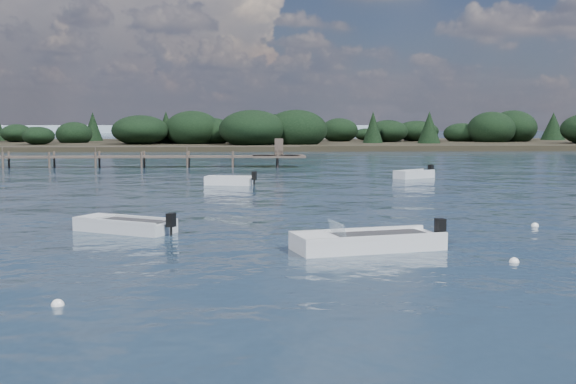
{
  "coord_description": "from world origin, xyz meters",
  "views": [
    {
      "loc": [
        1.41,
        -21.02,
        4.54
      ],
      "look_at": [
        3.17,
        14.0,
        1.0
      ],
      "focal_mm": 45.0,
      "sensor_mm": 36.0,
      "label": 1
    }
  ],
  "objects": [
    {
      "name": "jetty",
      "position": [
        -21.74,
        47.99,
        0.98
      ],
      "size": [
        64.5,
        3.2,
        3.4
      ],
      "color": "#4E4239",
      "rests_on": "ground"
    },
    {
      "name": "buoy_b",
      "position": [
        9.75,
        1.21,
        0.0
      ],
      "size": [
        0.32,
        0.32,
        0.32
      ],
      "primitive_type": "sphere",
      "color": "white",
      "rests_on": "ground"
    },
    {
      "name": "buoy_d",
      "position": [
        13.45,
        8.8,
        0.0
      ],
      "size": [
        0.32,
        0.32,
        0.32
      ],
      "primitive_type": "sphere",
      "color": "white",
      "rests_on": "ground"
    },
    {
      "name": "ground",
      "position": [
        0.0,
        60.0,
        0.0
      ],
      "size": [
        400.0,
        400.0,
        0.0
      ],
      "primitive_type": "plane",
      "color": "#142230",
      "rests_on": "ground"
    },
    {
      "name": "buoy_a",
      "position": [
        -3.36,
        -3.48,
        0.0
      ],
      "size": [
        0.32,
        0.32,
        0.32
      ],
      "primitive_type": "sphere",
      "color": "white",
      "rests_on": "ground"
    },
    {
      "name": "tender_far_white",
      "position": [
        -0.2,
        29.01,
        0.17
      ],
      "size": [
        3.65,
        1.94,
        1.22
      ],
      "color": "silver",
      "rests_on": "ground"
    },
    {
      "name": "dinghy_mid_white_a",
      "position": [
        5.42,
        3.71,
        0.17
      ],
      "size": [
        5.7,
        3.16,
        1.31
      ],
      "color": "silver",
      "rests_on": "ground"
    },
    {
      "name": "dinghy_mid_grey",
      "position": [
        -3.75,
        8.22,
        0.15
      ],
      "size": [
        4.36,
        3.36,
        1.13
      ],
      "color": "silver",
      "rests_on": "ground"
    },
    {
      "name": "buoy_e",
      "position": [
        1.27,
        29.03,
        0.0
      ],
      "size": [
        0.32,
        0.32,
        0.32
      ],
      "primitive_type": "sphere",
      "color": "white",
      "rests_on": "ground"
    },
    {
      "name": "tender_far_grey_b",
      "position": [
        13.97,
        34.09,
        0.18
      ],
      "size": [
        3.52,
        2.91,
        1.26
      ],
      "color": "silver",
      "rests_on": "ground"
    },
    {
      "name": "far_headland",
      "position": [
        25.0,
        100.0,
        1.96
      ],
      "size": [
        190.0,
        40.0,
        5.8
      ],
      "color": "black",
      "rests_on": "ground"
    }
  ]
}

